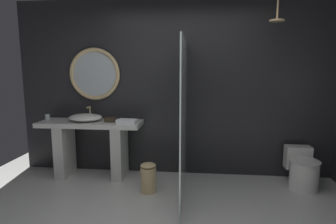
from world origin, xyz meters
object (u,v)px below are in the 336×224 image
at_px(toilet, 302,170).
at_px(round_wall_mirror, 95,74).
at_px(tissue_box, 110,120).
at_px(folded_hand_towel, 127,122).
at_px(vessel_sink, 86,117).
at_px(waste_bin, 148,177).
at_px(tumbler_cup, 47,117).
at_px(rain_shower_head, 277,18).

bearing_deg(toilet, round_wall_mirror, 173.70).
bearing_deg(toilet, tissue_box, 178.08).
xyz_separation_m(toilet, folded_hand_towel, (-2.39, -0.06, 0.63)).
height_order(vessel_sink, waste_bin, vessel_sink).
bearing_deg(tumbler_cup, tissue_box, -2.54).
distance_m(tumbler_cup, toilet, 3.72).
xyz_separation_m(tumbler_cup, waste_bin, (1.61, -0.50, -0.68)).
xyz_separation_m(vessel_sink, round_wall_mirror, (0.08, 0.22, 0.63)).
height_order(vessel_sink, folded_hand_towel, vessel_sink).
bearing_deg(round_wall_mirror, folded_hand_towel, -33.71).
bearing_deg(tissue_box, tumbler_cup, 177.46).
bearing_deg(tissue_box, rain_shower_head, -3.44).
height_order(round_wall_mirror, waste_bin, round_wall_mirror).
bearing_deg(toilet, tumbler_cup, 177.91).
bearing_deg(waste_bin, tumbler_cup, 162.80).
relative_size(round_wall_mirror, toilet, 1.36).
distance_m(round_wall_mirror, folded_hand_towel, 0.95).
xyz_separation_m(tissue_box, waste_bin, (0.63, -0.46, -0.67)).
distance_m(tissue_box, toilet, 2.75).
bearing_deg(toilet, folded_hand_towel, -178.53).
relative_size(tumbler_cup, tissue_box, 0.58).
xyz_separation_m(tumbler_cup, tissue_box, (0.98, -0.04, -0.01)).
height_order(toilet, folded_hand_towel, folded_hand_towel).
distance_m(vessel_sink, toilet, 3.13).
xyz_separation_m(tissue_box, folded_hand_towel, (0.29, -0.15, 0.00)).
bearing_deg(toilet, waste_bin, -169.91).
xyz_separation_m(tumbler_cup, round_wall_mirror, (0.68, 0.20, 0.64)).
bearing_deg(folded_hand_towel, toilet, 1.47).
relative_size(tissue_box, round_wall_mirror, 0.19).
distance_m(tissue_box, folded_hand_towel, 0.32).
distance_m(vessel_sink, waste_bin, 1.31).
height_order(toilet, waste_bin, toilet).
bearing_deg(waste_bin, rain_shower_head, 11.41).
bearing_deg(round_wall_mirror, toilet, -6.30).
relative_size(vessel_sink, tissue_box, 3.28).
bearing_deg(rain_shower_head, tumbler_cup, 176.84).
xyz_separation_m(vessel_sink, folded_hand_towel, (0.67, -0.17, -0.02)).
relative_size(vessel_sink, folded_hand_towel, 1.77).
distance_m(round_wall_mirror, toilet, 3.25).
distance_m(rain_shower_head, waste_bin, 2.60).
bearing_deg(waste_bin, tissue_box, 144.01).
distance_m(vessel_sink, tissue_box, 0.38).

